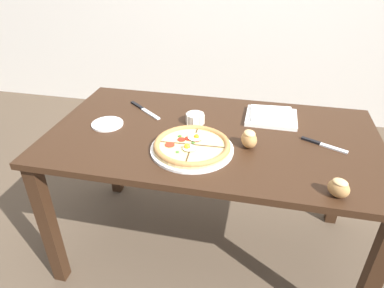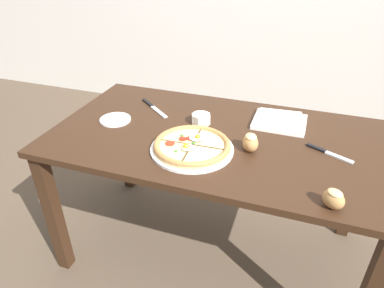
# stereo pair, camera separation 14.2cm
# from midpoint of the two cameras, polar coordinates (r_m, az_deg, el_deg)

# --- Properties ---
(ground_plane) EXTENTS (12.00, 12.00, 0.00)m
(ground_plane) POSITION_cam_midpoint_polar(r_m,az_deg,el_deg) (2.01, 0.63, -16.58)
(ground_plane) COLOR brown
(dining_table) EXTENTS (1.49, 0.82, 0.73)m
(dining_table) POSITION_cam_midpoint_polar(r_m,az_deg,el_deg) (1.60, 0.76, -1.20)
(dining_table) COLOR #331E11
(dining_table) RESTS_ON ground_plane
(pizza) EXTENTS (0.35, 0.35, 0.05)m
(pizza) POSITION_cam_midpoint_polar(r_m,az_deg,el_deg) (1.42, -2.86, -0.44)
(pizza) COLOR white
(pizza) RESTS_ON dining_table
(ramekin_bowl) EXTENTS (0.09, 0.09, 0.05)m
(ramekin_bowl) POSITION_cam_midpoint_polar(r_m,az_deg,el_deg) (1.63, -1.97, 4.24)
(ramekin_bowl) COLOR silver
(ramekin_bowl) RESTS_ON dining_table
(napkin_folded) EXTENTS (0.24, 0.21, 0.04)m
(napkin_folded) POSITION_cam_midpoint_polar(r_m,az_deg,el_deg) (1.70, 10.78, 4.48)
(napkin_folded) COLOR white
(napkin_folded) RESTS_ON dining_table
(bread_piece_near) EXTENTS (0.09, 0.09, 0.07)m
(bread_piece_near) POSITION_cam_midpoint_polar(r_m,az_deg,el_deg) (1.25, 20.34, -6.96)
(bread_piece_near) COLOR #B27F47
(bread_piece_near) RESTS_ON dining_table
(bread_piece_mid) EXTENTS (0.09, 0.10, 0.08)m
(bread_piece_mid) POSITION_cam_midpoint_polar(r_m,az_deg,el_deg) (1.44, 6.75, 0.81)
(bread_piece_mid) COLOR #B27F47
(bread_piece_mid) RESTS_ON dining_table
(knife_main) EXTENTS (0.21, 0.17, 0.01)m
(knife_main) POSITION_cam_midpoint_polar(r_m,az_deg,el_deg) (1.79, -10.22, 5.56)
(knife_main) COLOR silver
(knife_main) RESTS_ON dining_table
(knife_spare) EXTENTS (0.19, 0.10, 0.01)m
(knife_spare) POSITION_cam_midpoint_polar(r_m,az_deg,el_deg) (1.54, 18.63, -0.20)
(knife_spare) COLOR silver
(knife_spare) RESTS_ON dining_table
(side_saucer) EXTENTS (0.15, 0.15, 0.01)m
(side_saucer) POSITION_cam_midpoint_polar(r_m,az_deg,el_deg) (1.69, -16.27, 3.16)
(side_saucer) COLOR white
(side_saucer) RESTS_ON dining_table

